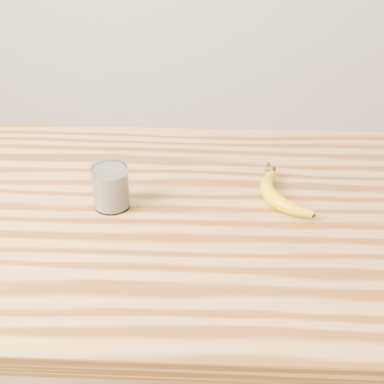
{
  "coord_description": "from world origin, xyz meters",
  "views": [
    {
      "loc": [
        0.15,
        -0.91,
        1.48
      ],
      "look_at": [
        0.11,
        0.01,
        0.93
      ],
      "focal_mm": 50.0,
      "sensor_mm": 36.0,
      "label": 1
    }
  ],
  "objects": [
    {
      "name": "banana",
      "position": [
        0.27,
        0.03,
        0.92
      ],
      "size": [
        0.18,
        0.27,
        0.03
      ],
      "primitive_type": null,
      "rotation": [
        0.0,
        0.0,
        0.37
      ],
      "color": "#E0A706",
      "rests_on": "table"
    },
    {
      "name": "smoothie_glass",
      "position": [
        -0.05,
        0.0,
        0.94
      ],
      "size": [
        0.07,
        0.07,
        0.09
      ],
      "color": "white",
      "rests_on": "table"
    },
    {
      "name": "table",
      "position": [
        0.0,
        0.0,
        0.77
      ],
      "size": [
        1.2,
        0.8,
        0.9
      ],
      "color": "#B4813E",
      "rests_on": "ground"
    }
  ]
}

